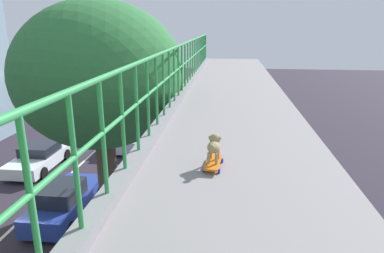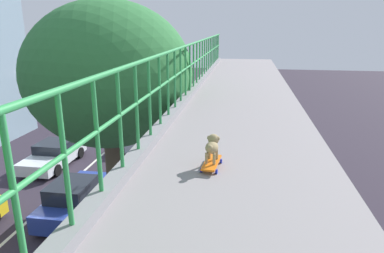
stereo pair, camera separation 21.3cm
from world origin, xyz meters
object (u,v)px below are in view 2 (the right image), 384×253
car_white_sixth (54,155)px  toy_skateboard (211,163)px  city_bus (138,85)px  small_dog (212,145)px  car_silver_seventh (143,135)px  car_blue_fifth (76,198)px

car_white_sixth → toy_skateboard: bearing=-51.3°
city_bus → toy_skateboard: 30.24m
car_white_sixth → small_dog: bearing=-51.2°
toy_skateboard → car_silver_seventh: bearing=110.1°
car_blue_fifth → toy_skateboard: toy_skateboard is taller
car_white_sixth → city_bus: city_bus is taller
car_silver_seventh → city_bus: city_bus is taller
small_dog → city_bus: bearing=109.6°
city_bus → car_white_sixth: bearing=-89.5°
car_silver_seventh → toy_skateboard: (5.94, -16.23, 5.16)m
car_blue_fifth → toy_skateboard: bearing=-51.1°
city_bus → car_silver_seventh: bearing=-71.1°
city_bus → small_dog: (10.05, -28.20, 4.24)m
car_silver_seventh → toy_skateboard: size_ratio=7.96×
toy_skateboard → small_dog: bearing=86.0°
car_blue_fifth → car_white_sixth: size_ratio=0.98×
car_silver_seventh → toy_skateboard: 18.04m
toy_skateboard → car_white_sixth: bearing=128.7°
toy_skateboard → city_bus: bearing=109.6°
car_blue_fifth → city_bus: city_bus is taller
car_blue_fifth → car_silver_seventh: 8.46m
car_white_sixth → toy_skateboard: 16.69m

